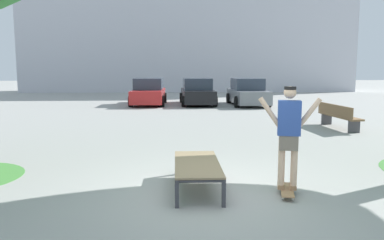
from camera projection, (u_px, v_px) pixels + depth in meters
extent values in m
plane|color=#999993|center=(217.00, 197.00, 6.32)|extent=(120.00, 120.00, 0.00)
cube|color=silver|center=(189.00, 16.00, 34.58)|extent=(28.98, 4.00, 13.26)
cube|color=#38383D|center=(177.00, 165.00, 7.63)|extent=(0.06, 0.06, 0.38)
cube|color=#38383D|center=(212.00, 165.00, 7.66)|extent=(0.06, 0.06, 0.38)
cube|color=#38383D|center=(177.00, 195.00, 5.81)|extent=(0.06, 0.06, 0.38)
cube|color=#38383D|center=(224.00, 195.00, 5.84)|extent=(0.06, 0.06, 0.38)
cylinder|color=#38383D|center=(177.00, 166.00, 6.69)|extent=(0.08, 1.90, 0.05)
cylinder|color=#38383D|center=(217.00, 166.00, 6.72)|extent=(0.08, 1.90, 0.05)
cylinder|color=#38383D|center=(194.00, 154.00, 7.62)|extent=(0.76, 0.06, 0.05)
cylinder|color=#38383D|center=(200.00, 181.00, 5.80)|extent=(0.76, 0.06, 0.05)
cube|color=#847051|center=(197.00, 164.00, 6.70)|extent=(0.79, 1.91, 0.03)
cube|color=#9E754C|center=(287.00, 190.00, 6.43)|extent=(0.38, 0.82, 0.02)
cylinder|color=silver|center=(281.00, 188.00, 6.72)|extent=(0.04, 0.06, 0.06)
cylinder|color=silver|center=(290.00, 188.00, 6.70)|extent=(0.04, 0.06, 0.06)
cylinder|color=silver|center=(283.00, 198.00, 6.18)|extent=(0.04, 0.06, 0.06)
cylinder|color=silver|center=(293.00, 199.00, 6.15)|extent=(0.04, 0.06, 0.06)
cylinder|color=beige|center=(281.00, 165.00, 6.39)|extent=(0.11, 0.11, 0.82)
cube|color=#99704C|center=(281.00, 186.00, 6.49)|extent=(0.15, 0.26, 0.07)
cylinder|color=beige|center=(294.00, 165.00, 6.36)|extent=(0.11, 0.11, 0.82)
cube|color=#99704C|center=(293.00, 187.00, 6.46)|extent=(0.15, 0.26, 0.07)
cube|color=#756B5B|center=(288.00, 142.00, 6.33)|extent=(0.34, 0.27, 0.24)
cube|color=#2D4C99|center=(289.00, 118.00, 6.27)|extent=(0.40, 0.30, 0.56)
cylinder|color=beige|center=(270.00, 113.00, 6.32)|extent=(0.41, 0.17, 0.52)
cylinder|color=beige|center=(309.00, 114.00, 6.21)|extent=(0.41, 0.17, 0.52)
sphere|color=beige|center=(290.00, 92.00, 6.22)|extent=(0.20, 0.20, 0.20)
cylinder|color=black|center=(290.00, 88.00, 6.21)|extent=(0.19, 0.19, 0.05)
cube|color=red|center=(149.00, 96.00, 22.22)|extent=(1.85, 4.26, 0.70)
cube|color=#2D3847|center=(149.00, 84.00, 22.28)|extent=(1.63, 2.15, 0.64)
cylinder|color=black|center=(162.00, 101.00, 20.97)|extent=(0.24, 0.61, 0.60)
cylinder|color=black|center=(131.00, 101.00, 20.94)|extent=(0.24, 0.61, 0.60)
cylinder|color=black|center=(165.00, 98.00, 23.55)|extent=(0.24, 0.61, 0.60)
cylinder|color=black|center=(136.00, 98.00, 23.52)|extent=(0.24, 0.61, 0.60)
cube|color=black|center=(197.00, 96.00, 22.29)|extent=(1.75, 4.22, 0.70)
cube|color=#2D3847|center=(197.00, 84.00, 22.35)|extent=(1.59, 2.12, 0.64)
cylinder|color=black|center=(215.00, 101.00, 21.09)|extent=(0.23, 0.60, 0.60)
cylinder|color=black|center=(184.00, 101.00, 20.97)|extent=(0.23, 0.60, 0.60)
cylinder|color=black|center=(210.00, 97.00, 23.67)|extent=(0.23, 0.60, 0.60)
cylinder|color=black|center=(182.00, 98.00, 23.55)|extent=(0.23, 0.60, 0.60)
cube|color=slate|center=(248.00, 96.00, 21.88)|extent=(1.76, 4.23, 0.70)
cube|color=#2D3847|center=(247.00, 84.00, 21.94)|extent=(1.59, 2.12, 0.64)
cylinder|color=black|center=(269.00, 102.00, 20.68)|extent=(0.23, 0.60, 0.60)
cylinder|color=black|center=(237.00, 102.00, 20.56)|extent=(0.23, 0.60, 0.60)
cylinder|color=black|center=(257.00, 98.00, 23.26)|extent=(0.23, 0.60, 0.60)
cylinder|color=black|center=(229.00, 98.00, 23.13)|extent=(0.23, 0.60, 0.60)
cube|color=brown|center=(340.00, 116.00, 13.47)|extent=(0.59, 2.42, 0.06)
cube|color=brown|center=(334.00, 110.00, 13.42)|extent=(0.19, 2.40, 0.36)
cube|color=#424247|center=(326.00, 119.00, 14.44)|extent=(0.38, 0.10, 0.40)
cube|color=#424247|center=(354.00, 127.00, 12.55)|extent=(0.38, 0.10, 0.40)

